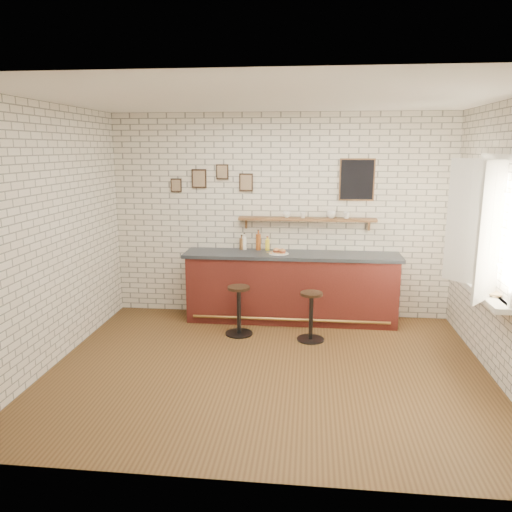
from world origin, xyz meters
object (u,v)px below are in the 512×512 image
at_px(bar_stool_right, 311,315).
at_px(shelf_cup_d, 346,215).
at_px(bitters_bottle_amber, 258,242).
at_px(shelf_cup_b, 303,215).
at_px(bitters_bottle_white, 244,243).
at_px(book_lower, 488,294).
at_px(bar_counter, 291,287).
at_px(bitters_bottle_brown, 242,244).
at_px(book_upper, 487,292).
at_px(sandwich_plate, 279,253).
at_px(shelf_cup_c, 331,215).
at_px(ciabatta_sandwich, 279,251).
at_px(condiment_bottle_yellow, 267,244).
at_px(shelf_cup_a, 287,215).
at_px(bar_stool_left, 239,309).

distance_m(bar_stool_right, shelf_cup_d, 1.60).
bearing_deg(bitters_bottle_amber, shelf_cup_b, 0.37).
distance_m(bitters_bottle_white, book_lower, 3.41).
height_order(bar_counter, book_lower, bar_counter).
distance_m(bitters_bottle_brown, bar_stool_right, 1.60).
distance_m(bitters_bottle_white, book_upper, 3.40).
bearing_deg(shelf_cup_b, book_lower, -72.36).
bearing_deg(bar_stool_right, bar_counter, 111.22).
relative_size(sandwich_plate, bitters_bottle_white, 1.12).
bearing_deg(book_upper, shelf_cup_c, 143.76).
distance_m(shelf_cup_b, book_upper, 2.76).
relative_size(shelf_cup_d, book_upper, 0.48).
distance_m(ciabatta_sandwich, book_upper, 2.81).
relative_size(condiment_bottle_yellow, shelf_cup_c, 1.53).
relative_size(bitters_bottle_amber, bar_stool_right, 0.46).
height_order(shelf_cup_d, book_upper, shelf_cup_d).
xyz_separation_m(bitters_bottle_amber, book_upper, (2.69, -1.77, -0.18)).
bearing_deg(bitters_bottle_amber, shelf_cup_d, 0.19).
xyz_separation_m(bitters_bottle_white, bar_stool_right, (1.01, -0.95, -0.76)).
height_order(ciabatta_sandwich, shelf_cup_a, shelf_cup_a).
xyz_separation_m(bar_stool_left, shelf_cup_c, (1.24, 0.84, 1.19)).
bearing_deg(bar_stool_right, condiment_bottle_yellow, 124.84).
relative_size(book_lower, book_upper, 0.99).
height_order(bar_stool_left, shelf_cup_d, shelf_cup_d).
height_order(bitters_bottle_amber, book_lower, bitters_bottle_amber).
height_order(bitters_bottle_amber, shelf_cup_a, shelf_cup_a).
height_order(shelf_cup_a, book_upper, shelf_cup_a).
bearing_deg(bar_counter, book_lower, -36.09).
xyz_separation_m(bar_counter, shelf_cup_c, (0.56, 0.20, 1.05)).
bearing_deg(shelf_cup_b, bitters_bottle_white, 149.28).
height_order(bitters_bottle_white, book_upper, bitters_bottle_white).
relative_size(shelf_cup_a, shelf_cup_d, 1.16).
xyz_separation_m(ciabatta_sandwich, book_lower, (2.36, -1.54, -0.11)).
xyz_separation_m(bitters_bottle_brown, shelf_cup_c, (1.31, 0.00, 0.45)).
bearing_deg(bar_counter, sandwich_plate, -165.12).
xyz_separation_m(bar_counter, condiment_bottle_yellow, (-0.37, 0.20, 0.59)).
distance_m(bitters_bottle_white, condiment_bottle_yellow, 0.34).
distance_m(bar_counter, bitters_bottle_brown, 0.98).
bearing_deg(book_lower, shelf_cup_b, 124.01).
bearing_deg(shelf_cup_b, condiment_bottle_yellow, 149.46).
bearing_deg(bar_stool_right, shelf_cup_b, 98.61).
bearing_deg(sandwich_plate, book_upper, -32.67).
bearing_deg(bar_stool_left, sandwich_plate, 50.06).
relative_size(bitters_bottle_brown, shelf_cup_d, 2.27).
height_order(ciabatta_sandwich, bar_stool_left, ciabatta_sandwich).
bearing_deg(book_upper, bar_counter, 155.46).
xyz_separation_m(shelf_cup_a, book_lower, (2.27, -1.79, -0.61)).
bearing_deg(shelf_cup_d, bitters_bottle_amber, -179.84).
bearing_deg(ciabatta_sandwich, sandwich_plate, -180.00).
distance_m(bitters_bottle_brown, shelf_cup_d, 1.59).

